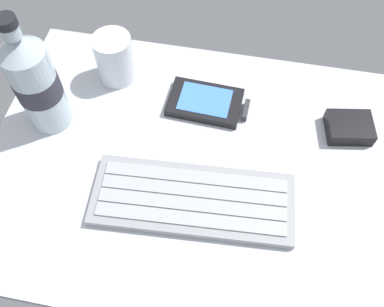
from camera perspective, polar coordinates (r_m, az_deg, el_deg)
ground_plane at (r=64.15cm, az=-0.04°, el=-2.00°), size 64.00×48.00×2.80cm
keyboard at (r=59.77cm, az=0.12°, el=-6.36°), size 29.68×12.93×1.70cm
handheld_device at (r=69.05cm, az=2.33°, el=7.01°), size 13.06×8.17×1.50cm
juice_cup at (r=72.08cm, az=-10.57°, el=12.62°), size 6.40×6.40×8.50cm
water_bottle at (r=65.05cm, az=-20.81°, el=9.21°), size 6.73×6.73×20.80cm
charger_block at (r=70.09cm, az=20.90°, el=3.38°), size 7.83×6.68×2.40cm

